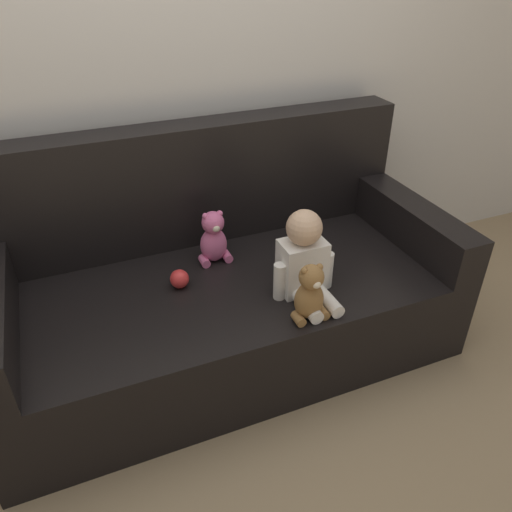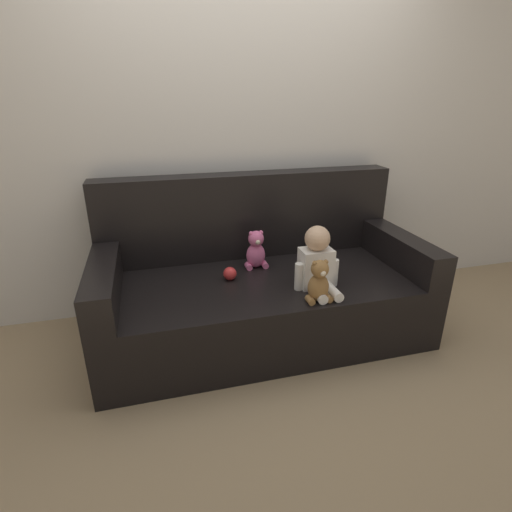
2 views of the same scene
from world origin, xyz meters
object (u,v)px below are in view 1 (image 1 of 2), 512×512
(plush_toy_side, at_px, (214,238))
(toy_ball, at_px, (179,279))
(couch, at_px, (222,284))
(person_baby, at_px, (304,260))
(teddy_bear_brown, at_px, (310,294))

(plush_toy_side, height_order, toy_ball, plush_toy_side)
(couch, distance_m, plush_toy_side, 0.23)
(person_baby, relative_size, toy_ball, 4.56)
(couch, xyz_separation_m, teddy_bear_brown, (0.21, -0.47, 0.21))
(person_baby, height_order, teddy_bear_brown, person_baby)
(person_baby, height_order, plush_toy_side, person_baby)
(plush_toy_side, xyz_separation_m, toy_ball, (-0.21, -0.14, -0.08))
(couch, relative_size, plush_toy_side, 7.93)
(teddy_bear_brown, bearing_deg, person_baby, 70.59)
(toy_ball, bearing_deg, couch, 18.46)
(teddy_bear_brown, bearing_deg, couch, 113.87)
(teddy_bear_brown, height_order, plush_toy_side, plush_toy_side)
(person_baby, bearing_deg, plush_toy_side, 126.04)
(person_baby, bearing_deg, teddy_bear_brown, -109.41)
(couch, height_order, person_baby, couch)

